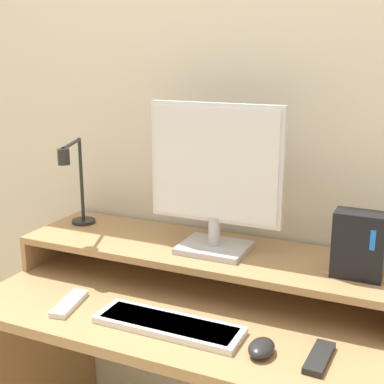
{
  "coord_description": "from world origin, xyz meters",
  "views": [
    {
      "loc": [
        0.62,
        -0.98,
        1.41
      ],
      "look_at": [
        0.02,
        0.34,
        1.03
      ],
      "focal_mm": 50.0,
      "sensor_mm": 36.0,
      "label": 1
    }
  ],
  "objects_px": {
    "monitor": "(215,176)",
    "router_dock": "(359,245)",
    "mouse": "(261,348)",
    "remote_control": "(69,304)",
    "desk_lamp": "(76,185)",
    "remote_secondary": "(319,358)",
    "keyboard": "(168,325)"
  },
  "relations": [
    {
      "from": "monitor",
      "to": "remote_control",
      "type": "distance_m",
      "value": 0.56
    },
    {
      "from": "monitor",
      "to": "remote_control",
      "type": "height_order",
      "value": "monitor"
    },
    {
      "from": "desk_lamp",
      "to": "mouse",
      "type": "xyz_separation_m",
      "value": [
        0.75,
        -0.3,
        -0.26
      ]
    },
    {
      "from": "monitor",
      "to": "keyboard",
      "type": "distance_m",
      "value": 0.45
    },
    {
      "from": "mouse",
      "to": "desk_lamp",
      "type": "bearing_deg",
      "value": 158.07
    },
    {
      "from": "monitor",
      "to": "mouse",
      "type": "relative_size",
      "value": 4.94
    },
    {
      "from": "remote_control",
      "to": "remote_secondary",
      "type": "xyz_separation_m",
      "value": [
        0.71,
        0.02,
        0.0
      ]
    },
    {
      "from": "remote_control",
      "to": "mouse",
      "type": "bearing_deg",
      "value": -1.26
    },
    {
      "from": "desk_lamp",
      "to": "remote_control",
      "type": "relative_size",
      "value": 1.85
    },
    {
      "from": "desk_lamp",
      "to": "router_dock",
      "type": "xyz_separation_m",
      "value": [
        0.92,
        -0.01,
        -0.07
      ]
    },
    {
      "from": "router_dock",
      "to": "keyboard",
      "type": "relative_size",
      "value": 0.45
    },
    {
      "from": "monitor",
      "to": "remote_secondary",
      "type": "height_order",
      "value": "monitor"
    },
    {
      "from": "router_dock",
      "to": "remote_secondary",
      "type": "xyz_separation_m",
      "value": [
        -0.04,
        -0.26,
        -0.2
      ]
    },
    {
      "from": "mouse",
      "to": "remote_control",
      "type": "distance_m",
      "value": 0.58
    },
    {
      "from": "monitor",
      "to": "desk_lamp",
      "type": "height_order",
      "value": "monitor"
    },
    {
      "from": "mouse",
      "to": "keyboard",
      "type": "bearing_deg",
      "value": 175.9
    },
    {
      "from": "mouse",
      "to": "remote_secondary",
      "type": "xyz_separation_m",
      "value": [
        0.13,
        0.03,
        -0.01
      ]
    },
    {
      "from": "monitor",
      "to": "remote_secondary",
      "type": "distance_m",
      "value": 0.59
    },
    {
      "from": "monitor",
      "to": "mouse",
      "type": "bearing_deg",
      "value": -51.05
    },
    {
      "from": "router_dock",
      "to": "remote_secondary",
      "type": "distance_m",
      "value": 0.33
    },
    {
      "from": "desk_lamp",
      "to": "keyboard",
      "type": "distance_m",
      "value": 0.62
    },
    {
      "from": "desk_lamp",
      "to": "remote_control",
      "type": "distance_m",
      "value": 0.43
    },
    {
      "from": "router_dock",
      "to": "keyboard",
      "type": "distance_m",
      "value": 0.55
    },
    {
      "from": "mouse",
      "to": "remote_secondary",
      "type": "height_order",
      "value": "mouse"
    },
    {
      "from": "desk_lamp",
      "to": "keyboard",
      "type": "height_order",
      "value": "desk_lamp"
    },
    {
      "from": "desk_lamp",
      "to": "remote_secondary",
      "type": "height_order",
      "value": "desk_lamp"
    },
    {
      "from": "router_dock",
      "to": "mouse",
      "type": "relative_size",
      "value": 2.0
    },
    {
      "from": "router_dock",
      "to": "keyboard",
      "type": "height_order",
      "value": "router_dock"
    },
    {
      "from": "monitor",
      "to": "desk_lamp",
      "type": "xyz_separation_m",
      "value": [
        -0.5,
        -0.01,
        -0.08
      ]
    },
    {
      "from": "monitor",
      "to": "remote_control",
      "type": "bearing_deg",
      "value": -137.49
    },
    {
      "from": "keyboard",
      "to": "mouse",
      "type": "distance_m",
      "value": 0.26
    },
    {
      "from": "monitor",
      "to": "router_dock",
      "type": "xyz_separation_m",
      "value": [
        0.42,
        -0.02,
        -0.14
      ]
    }
  ]
}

